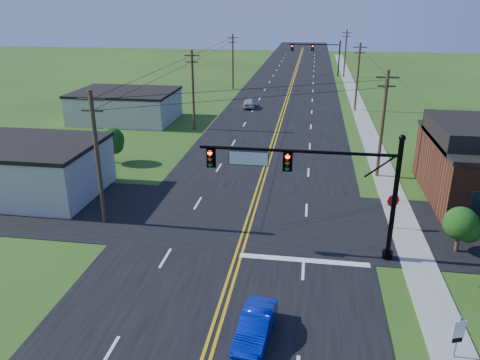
% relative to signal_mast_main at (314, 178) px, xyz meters
% --- Properties ---
extents(ground, '(260.00, 260.00, 0.00)m').
position_rel_signal_mast_main_xyz_m(ground, '(-4.34, -8.00, -4.75)').
color(ground, '#254714').
rests_on(ground, ground).
extents(road_main, '(16.00, 220.00, 0.04)m').
position_rel_signal_mast_main_xyz_m(road_main, '(-4.34, 42.00, -4.73)').
color(road_main, black).
rests_on(road_main, ground).
extents(road_cross, '(70.00, 10.00, 0.04)m').
position_rel_signal_mast_main_xyz_m(road_cross, '(-4.34, 4.00, -4.73)').
color(road_cross, black).
rests_on(road_cross, ground).
extents(sidewalk, '(2.00, 160.00, 0.08)m').
position_rel_signal_mast_main_xyz_m(sidewalk, '(6.16, 32.00, -4.71)').
color(sidewalk, gray).
rests_on(sidewalk, ground).
extents(signal_mast_main, '(11.30, 0.60, 7.48)m').
position_rel_signal_mast_main_xyz_m(signal_mast_main, '(0.00, 0.00, 0.00)').
color(signal_mast_main, black).
rests_on(signal_mast_main, ground).
extents(signal_mast_far, '(10.98, 0.60, 7.48)m').
position_rel_signal_mast_main_xyz_m(signal_mast_far, '(0.10, 72.00, -0.20)').
color(signal_mast_far, black).
rests_on(signal_mast_far, ground).
extents(cream_bldg_near, '(10.20, 8.20, 4.10)m').
position_rel_signal_mast_main_xyz_m(cream_bldg_near, '(-21.34, 6.00, -2.69)').
color(cream_bldg_near, beige).
rests_on(cream_bldg_near, ground).
extents(cream_bldg_far, '(12.20, 9.20, 3.70)m').
position_rel_signal_mast_main_xyz_m(cream_bldg_far, '(-23.34, 30.00, -2.89)').
color(cream_bldg_far, beige).
rests_on(cream_bldg_far, ground).
extents(utility_pole_left_a, '(1.80, 0.28, 9.00)m').
position_rel_signal_mast_main_xyz_m(utility_pole_left_a, '(-13.84, 2.00, -0.03)').
color(utility_pole_left_a, '#382719').
rests_on(utility_pole_left_a, ground).
extents(utility_pole_left_b, '(1.80, 0.28, 9.00)m').
position_rel_signal_mast_main_xyz_m(utility_pole_left_b, '(-13.84, 27.00, -0.03)').
color(utility_pole_left_b, '#382719').
rests_on(utility_pole_left_b, ground).
extents(utility_pole_left_c, '(1.80, 0.28, 9.00)m').
position_rel_signal_mast_main_xyz_m(utility_pole_left_c, '(-13.84, 54.00, -0.03)').
color(utility_pole_left_c, '#382719').
rests_on(utility_pole_left_c, ground).
extents(utility_pole_right_a, '(1.80, 0.28, 9.00)m').
position_rel_signal_mast_main_xyz_m(utility_pole_right_a, '(5.46, 14.00, -0.03)').
color(utility_pole_right_a, '#382719').
rests_on(utility_pole_right_a, ground).
extents(utility_pole_right_b, '(1.80, 0.28, 9.00)m').
position_rel_signal_mast_main_xyz_m(utility_pole_right_b, '(5.46, 40.00, -0.03)').
color(utility_pole_right_b, '#382719').
rests_on(utility_pole_right_b, ground).
extents(utility_pole_right_c, '(1.80, 0.28, 9.00)m').
position_rel_signal_mast_main_xyz_m(utility_pole_right_c, '(5.46, 70.00, -0.03)').
color(utility_pole_right_c, '#382719').
rests_on(utility_pole_right_c, ground).
extents(tree_right_back, '(3.00, 3.00, 4.10)m').
position_rel_signal_mast_main_xyz_m(tree_right_back, '(11.66, 18.00, -2.15)').
color(tree_right_back, '#382719').
rests_on(tree_right_back, ground).
extents(shrub_corner, '(2.00, 2.00, 2.86)m').
position_rel_signal_mast_main_xyz_m(shrub_corner, '(8.66, 1.50, -2.90)').
color(shrub_corner, '#382719').
rests_on(shrub_corner, ground).
extents(tree_left, '(2.40, 2.40, 3.37)m').
position_rel_signal_mast_main_xyz_m(tree_left, '(-18.34, 14.00, -2.59)').
color(tree_left, '#382719').
rests_on(tree_left, ground).
extents(blue_car, '(1.71, 3.90, 1.25)m').
position_rel_signal_mast_main_xyz_m(blue_car, '(-2.29, -8.04, -4.13)').
color(blue_car, '#081EAE').
rests_on(blue_car, ground).
extents(distant_car, '(2.06, 4.05, 1.32)m').
position_rel_signal_mast_main_xyz_m(distant_car, '(-9.11, 39.53, -4.09)').
color(distant_car, silver).
rests_on(distant_car, ground).
extents(route_sign, '(0.53, 0.21, 2.21)m').
position_rel_signal_mast_main_xyz_m(route_sign, '(6.11, -8.01, -3.46)').
color(route_sign, slate).
rests_on(route_sign, ground).
extents(stop_sign, '(0.84, 0.35, 2.47)m').
position_rel_signal_mast_main_xyz_m(stop_sign, '(5.16, 3.98, -2.97)').
color(stop_sign, slate).
rests_on(stop_sign, ground).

